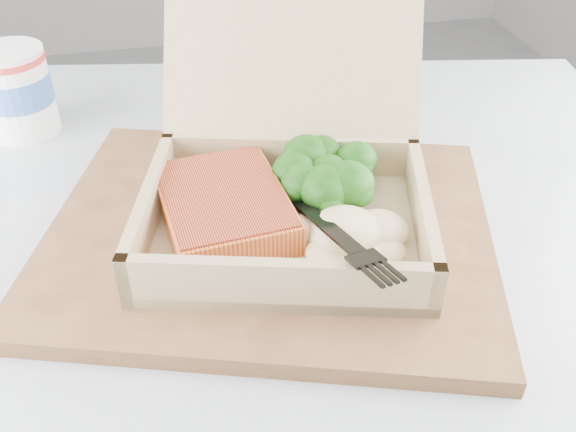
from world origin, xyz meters
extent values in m
cube|color=#B0B3BA|center=(0.45, -0.33, 0.73)|extent=(0.98, 0.98, 0.03)
cube|color=brown|center=(0.46, -0.30, 0.75)|extent=(0.46, 0.41, 0.02)
cube|color=tan|center=(0.47, -0.31, 0.76)|extent=(0.28, 0.24, 0.01)
cube|color=#A0865B|center=(0.36, -0.28, 0.78)|extent=(0.06, 0.18, 0.05)
cube|color=#A0865B|center=(0.58, -0.34, 0.78)|extent=(0.06, 0.18, 0.05)
cube|color=#A0865B|center=(0.45, -0.40, 0.78)|extent=(0.23, 0.07, 0.05)
cube|color=#A0865B|center=(0.50, -0.23, 0.78)|extent=(0.23, 0.07, 0.05)
cube|color=tan|center=(0.51, -0.18, 0.88)|extent=(0.26, 0.17, 0.16)
cube|color=orange|center=(0.42, -0.29, 0.78)|extent=(0.11, 0.14, 0.03)
ellipsoid|color=beige|center=(0.51, -0.35, 0.78)|extent=(0.10, 0.08, 0.03)
cube|color=black|center=(0.48, -0.29, 0.80)|extent=(0.03, 0.12, 0.03)
cube|color=black|center=(0.50, -0.38, 0.80)|extent=(0.03, 0.05, 0.01)
cylinder|color=white|center=(0.23, -0.04, 0.79)|extent=(0.08, 0.08, 0.10)
cylinder|color=#3A68B4|center=(0.23, -0.04, 0.79)|extent=(0.08, 0.08, 0.03)
cylinder|color=red|center=(0.23, -0.04, 0.83)|extent=(0.08, 0.08, 0.01)
cube|color=white|center=(0.52, -0.08, 0.74)|extent=(0.14, 0.16, 0.00)
camera|label=1|loc=(0.38, -0.73, 1.11)|focal=40.00mm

